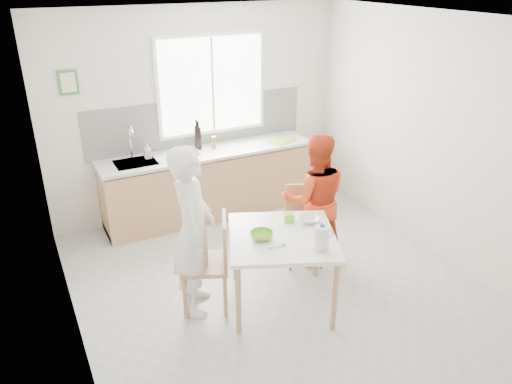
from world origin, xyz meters
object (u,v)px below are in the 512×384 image
dining_table (282,242)px  milk_jug (322,237)px  bowl_white (309,220)px  wine_bottle_b (199,138)px  wine_bottle_a (197,137)px  bowl_green (262,235)px  chair_far (304,220)px  person_white (193,231)px  person_red (315,200)px  chair_left (212,259)px

dining_table → milk_jug: size_ratio=5.53×
bowl_white → wine_bottle_b: wine_bottle_b is taller
milk_jug → wine_bottle_a: wine_bottle_a is taller
dining_table → bowl_green: bowl_green is taller
chair_far → wine_bottle_a: size_ratio=2.76×
person_white → bowl_white: bearing=-77.6°
person_white → dining_table: bearing=-90.0°
chair_far → person_red: 0.29m
chair_far → wine_bottle_b: size_ratio=2.95×
person_white → bowl_white: person_white is taller
person_white → person_red: 1.51m
bowl_green → wine_bottle_a: 2.26m
person_red → wine_bottle_b: bearing=-45.4°
dining_table → milk_jug: 0.47m
milk_jug → chair_far: bearing=88.6°
chair_left → bowl_green: 0.55m
chair_left → person_white: (-0.15, 0.06, 0.31)m
wine_bottle_a → person_white: bearing=-112.0°
wine_bottle_a → wine_bottle_b: bearing=-26.8°
chair_far → person_red: (0.08, -0.08, 0.27)m
person_white → wine_bottle_a: person_white is taller
bowl_white → dining_table: bearing=-163.0°
bowl_green → chair_far: bearing=34.8°
milk_jug → wine_bottle_b: size_ratio=0.79×
bowl_green → bowl_white: 0.58m
bowl_white → wine_bottle_b: 2.19m
chair_left → chair_far: bearing=128.5°
bowl_green → wine_bottle_a: bearing=84.5°
wine_bottle_a → chair_left: bearing=-107.6°
person_white → chair_far: bearing=-55.5°
chair_far → bowl_white: (-0.27, -0.50, 0.31)m
dining_table → bowl_white: size_ratio=6.36×
person_white → milk_jug: size_ratio=7.16×
chair_left → chair_far: size_ratio=1.10×
bowl_green → wine_bottle_b: 2.25m
milk_jug → wine_bottle_b: 2.65m
wine_bottle_a → person_red: bearing=-67.7°
bowl_green → wine_bottle_a: wine_bottle_a is taller
person_white → milk_jug: person_white is taller
person_white → wine_bottle_b: size_ratio=5.65×
milk_jug → wine_bottle_a: bearing=116.7°
chair_far → milk_jug: bearing=-91.4°
person_white → wine_bottle_a: bearing=0.8°
person_white → person_red: (1.49, 0.21, -0.09)m
bowl_green → bowl_white: bowl_green is taller
bowl_green → milk_jug: 0.58m
dining_table → bowl_green: size_ratio=6.05×
milk_jug → dining_table: bearing=139.2°
wine_bottle_a → milk_jug: bearing=-86.1°
bowl_white → bowl_green: bearing=-171.8°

